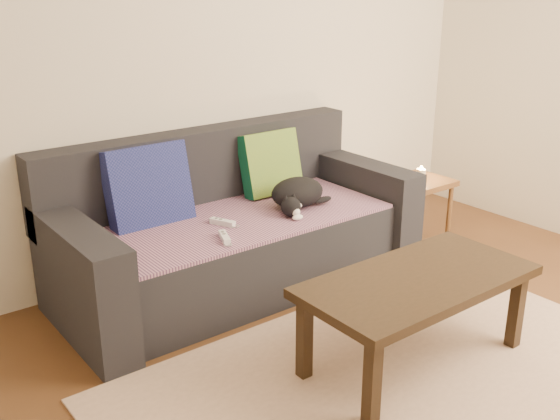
% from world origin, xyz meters
% --- Properties ---
extents(ground, '(4.50, 4.50, 0.00)m').
position_xyz_m(ground, '(0.00, 0.00, 0.00)').
color(ground, brown).
rests_on(ground, ground).
extents(back_wall, '(4.50, 0.04, 2.60)m').
position_xyz_m(back_wall, '(0.00, 2.00, 1.30)').
color(back_wall, beige).
rests_on(back_wall, ground).
extents(sofa, '(2.10, 0.94, 0.87)m').
position_xyz_m(sofa, '(0.00, 1.57, 0.31)').
color(sofa, '#232328').
rests_on(sofa, ground).
extents(throw_blanket, '(1.66, 0.74, 0.02)m').
position_xyz_m(throw_blanket, '(0.00, 1.48, 0.43)').
color(throw_blanket, '#422547').
rests_on(throw_blanket, sofa).
extents(cushion_navy, '(0.47, 0.22, 0.48)m').
position_xyz_m(cushion_navy, '(-0.44, 1.74, 0.63)').
color(cushion_navy, navy).
rests_on(cushion_navy, throw_blanket).
extents(cushion_green, '(0.39, 0.19, 0.40)m').
position_xyz_m(cushion_green, '(0.39, 1.74, 0.63)').
color(cushion_green, '#0B4B2F').
rests_on(cushion_green, throw_blanket).
extents(cat, '(0.40, 0.33, 0.18)m').
position_xyz_m(cat, '(0.34, 1.42, 0.52)').
color(cat, black).
rests_on(cat, throw_blanket).
extents(wii_remote_a, '(0.09, 0.15, 0.03)m').
position_xyz_m(wii_remote_a, '(-0.16, 1.44, 0.46)').
color(wii_remote_a, white).
rests_on(wii_remote_a, throw_blanket).
extents(wii_remote_b, '(0.09, 0.15, 0.03)m').
position_xyz_m(wii_remote_b, '(-0.27, 1.25, 0.46)').
color(wii_remote_b, white).
rests_on(wii_remote_b, throw_blanket).
extents(side_table, '(0.36, 0.36, 0.45)m').
position_xyz_m(side_table, '(1.32, 1.33, 0.37)').
color(side_table, brown).
rests_on(side_table, ground).
extents(candle, '(0.06, 0.06, 0.09)m').
position_xyz_m(candle, '(1.32, 1.33, 0.49)').
color(candle, beige).
rests_on(candle, side_table).
extents(rug, '(2.50, 1.80, 0.01)m').
position_xyz_m(rug, '(0.00, 0.15, 0.01)').
color(rug, tan).
rests_on(rug, ground).
extents(coffee_table, '(1.11, 0.56, 0.44)m').
position_xyz_m(coffee_table, '(0.18, 0.34, 0.39)').
color(coffee_table, black).
rests_on(coffee_table, rug).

